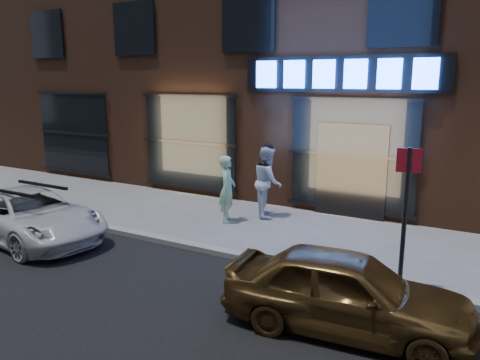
# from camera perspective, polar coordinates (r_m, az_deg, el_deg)

# --- Properties ---
(ground) EXTENTS (90.00, 90.00, 0.00)m
(ground) POSITION_cam_1_polar(r_m,az_deg,el_deg) (8.96, 5.87, -10.74)
(ground) COLOR slate
(ground) RESTS_ON ground
(curb) EXTENTS (60.00, 0.25, 0.12)m
(curb) POSITION_cam_1_polar(r_m,az_deg,el_deg) (8.94, 5.87, -10.38)
(curb) COLOR gray
(curb) RESTS_ON ground
(storefront_building) EXTENTS (30.20, 8.28, 10.30)m
(storefront_building) POSITION_cam_1_polar(r_m,az_deg,el_deg) (16.00, 18.38, 17.61)
(storefront_building) COLOR #54301E
(storefront_building) RESTS_ON ground
(man_bowtie) EXTENTS (0.59, 0.71, 1.66)m
(man_bowtie) POSITION_cam_1_polar(r_m,az_deg,el_deg) (11.51, -1.56, -1.11)
(man_bowtie) COLOR #ABE0B3
(man_bowtie) RESTS_ON ground
(man_cap) EXTENTS (1.05, 1.11, 1.82)m
(man_cap) POSITION_cam_1_polar(r_m,az_deg,el_deg) (12.01, 3.39, -0.18)
(man_cap) COLOR white
(man_cap) RESTS_ON ground
(white_suv) EXTENTS (4.21, 2.40, 1.11)m
(white_suv) POSITION_cam_1_polar(r_m,az_deg,el_deg) (11.30, -24.30, -3.93)
(white_suv) COLOR silver
(white_suv) RESTS_ON ground
(gold_sedan) EXTENTS (3.54, 1.68, 1.17)m
(gold_sedan) POSITION_cam_1_polar(r_m,az_deg,el_deg) (6.86, 12.81, -13.10)
(gold_sedan) COLOR brown
(gold_sedan) RESTS_ON ground
(sign_post) EXTENTS (0.39, 0.11, 2.43)m
(sign_post) POSITION_cam_1_polar(r_m,az_deg,el_deg) (8.05, 19.53, -2.99)
(sign_post) COLOR #262628
(sign_post) RESTS_ON ground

